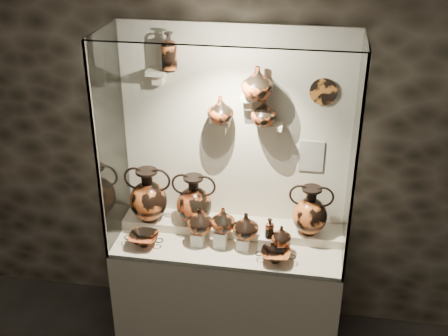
# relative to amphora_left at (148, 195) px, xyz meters

# --- Properties ---
(wall_back) EXTENTS (5.00, 0.02, 3.20)m
(wall_back) POSITION_rel_amphora_left_xyz_m (0.64, 0.20, 0.48)
(wall_back) COLOR black
(wall_back) RESTS_ON ground
(plinth) EXTENTS (1.70, 0.60, 0.80)m
(plinth) POSITION_rel_amphora_left_xyz_m (0.64, -0.12, -0.72)
(plinth) COLOR beige
(plinth) RESTS_ON floor
(front_tier) EXTENTS (1.68, 0.58, 0.03)m
(front_tier) POSITION_rel_amphora_left_xyz_m (0.64, -0.12, -0.30)
(front_tier) COLOR beige
(front_tier) RESTS_ON plinth
(rear_tier) EXTENTS (1.70, 0.25, 0.10)m
(rear_tier) POSITION_rel_amphora_left_xyz_m (0.64, 0.06, -0.27)
(rear_tier) COLOR beige
(rear_tier) RESTS_ON plinth
(back_panel) EXTENTS (1.70, 0.03, 1.60)m
(back_panel) POSITION_rel_amphora_left_xyz_m (0.64, 0.20, 0.48)
(back_panel) COLOR beige
(back_panel) RESTS_ON plinth
(glass_front) EXTENTS (1.70, 0.01, 1.60)m
(glass_front) POSITION_rel_amphora_left_xyz_m (0.64, -0.41, 0.48)
(glass_front) COLOR white
(glass_front) RESTS_ON plinth
(glass_left) EXTENTS (0.01, 0.60, 1.60)m
(glass_left) POSITION_rel_amphora_left_xyz_m (-0.21, -0.12, 0.48)
(glass_left) COLOR white
(glass_left) RESTS_ON plinth
(glass_right) EXTENTS (0.01, 0.60, 1.60)m
(glass_right) POSITION_rel_amphora_left_xyz_m (1.48, -0.12, 0.48)
(glass_right) COLOR white
(glass_right) RESTS_ON plinth
(glass_top) EXTENTS (1.70, 0.60, 0.01)m
(glass_top) POSITION_rel_amphora_left_xyz_m (0.64, -0.12, 1.28)
(glass_top) COLOR white
(glass_top) RESTS_ON back_panel
(frame_post_left) EXTENTS (0.02, 0.02, 1.60)m
(frame_post_left) POSITION_rel_amphora_left_xyz_m (-0.20, -0.41, 0.48)
(frame_post_left) COLOR gray
(frame_post_left) RESTS_ON plinth
(frame_post_right) EXTENTS (0.02, 0.02, 1.60)m
(frame_post_right) POSITION_rel_amphora_left_xyz_m (1.48, -0.41, 0.48)
(frame_post_right) COLOR gray
(frame_post_right) RESTS_ON plinth
(pedestal_a) EXTENTS (0.09, 0.09, 0.10)m
(pedestal_a) POSITION_rel_amphora_left_xyz_m (0.42, -0.17, -0.24)
(pedestal_a) COLOR silver
(pedestal_a) RESTS_ON front_tier
(pedestal_b) EXTENTS (0.09, 0.09, 0.13)m
(pedestal_b) POSITION_rel_amphora_left_xyz_m (0.59, -0.17, -0.22)
(pedestal_b) COLOR silver
(pedestal_b) RESTS_ON front_tier
(pedestal_c) EXTENTS (0.09, 0.09, 0.09)m
(pedestal_c) POSITION_rel_amphora_left_xyz_m (0.76, -0.17, -0.24)
(pedestal_c) COLOR silver
(pedestal_c) RESTS_ON front_tier
(pedestal_d) EXTENTS (0.09, 0.09, 0.12)m
(pedestal_d) POSITION_rel_amphora_left_xyz_m (0.92, -0.17, -0.23)
(pedestal_d) COLOR silver
(pedestal_d) RESTS_ON front_tier
(pedestal_e) EXTENTS (0.09, 0.09, 0.08)m
(pedestal_e) POSITION_rel_amphora_left_xyz_m (1.06, -0.17, -0.25)
(pedestal_e) COLOR silver
(pedestal_e) RESTS_ON front_tier
(bracket_ul) EXTENTS (0.14, 0.12, 0.04)m
(bracket_ul) POSITION_rel_amphora_left_xyz_m (0.09, 0.12, 0.93)
(bracket_ul) COLOR beige
(bracket_ul) RESTS_ON back_panel
(bracket_ca) EXTENTS (0.14, 0.12, 0.04)m
(bracket_ca) POSITION_rel_amphora_left_xyz_m (0.54, 0.12, 0.58)
(bracket_ca) COLOR beige
(bracket_ca) RESTS_ON back_panel
(bracket_cb) EXTENTS (0.10, 0.12, 0.04)m
(bracket_cb) POSITION_rel_amphora_left_xyz_m (0.74, 0.12, 0.78)
(bracket_cb) COLOR beige
(bracket_cb) RESTS_ON back_panel
(bracket_cc) EXTENTS (0.14, 0.12, 0.04)m
(bracket_cc) POSITION_rel_amphora_left_xyz_m (0.92, 0.12, 0.58)
(bracket_cc) COLOR beige
(bracket_cc) RESTS_ON back_panel
(amphora_left) EXTENTS (0.45, 0.45, 0.43)m
(amphora_left) POSITION_rel_amphora_left_xyz_m (0.00, 0.00, 0.00)
(amphora_left) COLOR #BF5824
(amphora_left) RESTS_ON rear_tier
(amphora_mid) EXTENTS (0.35, 0.35, 0.40)m
(amphora_mid) POSITION_rel_amphora_left_xyz_m (0.35, 0.01, -0.02)
(amphora_mid) COLOR #B3471F
(amphora_mid) RESTS_ON rear_tier
(amphora_right) EXTENTS (0.34, 0.34, 0.39)m
(amphora_right) POSITION_rel_amphora_left_xyz_m (1.23, 0.02, -0.02)
(amphora_right) COLOR #BF5824
(amphora_right) RESTS_ON rear_tier
(jug_a) EXTENTS (0.23, 0.23, 0.20)m
(jug_a) POSITION_rel_amphora_left_xyz_m (0.43, -0.15, -0.09)
(jug_a) COLOR #BF5824
(jug_a) RESTS_ON pedestal_a
(jug_b) EXTENTS (0.20, 0.20, 0.19)m
(jug_b) POSITION_rel_amphora_left_xyz_m (0.61, -0.15, -0.06)
(jug_b) COLOR #B3471F
(jug_b) RESTS_ON pedestal_b
(jug_c) EXTENTS (0.25, 0.25, 0.20)m
(jug_c) POSITION_rel_amphora_left_xyz_m (0.77, -0.15, -0.10)
(jug_c) COLOR #BF5824
(jug_c) RESTS_ON pedestal_c
(jug_e) EXTENTS (0.18, 0.18, 0.15)m
(jug_e) POSITION_rel_amphora_left_xyz_m (1.03, -0.18, -0.13)
(jug_e) COLOR #BF5824
(jug_e) RESTS_ON pedestal_e
(lekythos_small) EXTENTS (0.10, 0.10, 0.18)m
(lekythos_small) POSITION_rel_amphora_left_xyz_m (0.95, -0.17, -0.08)
(lekythos_small) COLOR #B3471F
(lekythos_small) RESTS_ON pedestal_d
(kylix_left) EXTENTS (0.33, 0.29, 0.11)m
(kylix_left) POSITION_rel_amphora_left_xyz_m (0.03, -0.25, -0.23)
(kylix_left) COLOR #B3471F
(kylix_left) RESTS_ON front_tier
(kylix_right) EXTENTS (0.34, 0.31, 0.11)m
(kylix_right) POSITION_rel_amphora_left_xyz_m (1.01, -0.29, -0.23)
(kylix_right) COLOR #BF5824
(kylix_right) RESTS_ON front_tier
(lekythos_tall) EXTENTS (0.15, 0.15, 0.30)m
(lekythos_tall) POSITION_rel_amphora_left_xyz_m (0.19, 0.11, 1.10)
(lekythos_tall) COLOR #BF5824
(lekythos_tall) RESTS_ON bracket_ul
(ovoid_vase_a) EXTENTS (0.25, 0.25, 0.19)m
(ovoid_vase_a) POSITION_rel_amphora_left_xyz_m (0.55, 0.08, 0.70)
(ovoid_vase_a) COLOR #B3471F
(ovoid_vase_a) RESTS_ON bracket_ca
(ovoid_vase_b) EXTENTS (0.22, 0.22, 0.23)m
(ovoid_vase_b) POSITION_rel_amphora_left_xyz_m (0.80, 0.06, 0.91)
(ovoid_vase_b) COLOR #B3471F
(ovoid_vase_b) RESTS_ON bracket_cb
(ovoid_vase_c) EXTENTS (0.23, 0.23, 0.19)m
(ovoid_vase_c) POSITION_rel_amphora_left_xyz_m (0.85, 0.08, 0.69)
(ovoid_vase_c) COLOR #B3471F
(ovoid_vase_c) RESTS_ON bracket_cc
(wall_plate) EXTENTS (0.19, 0.02, 0.19)m
(wall_plate) POSITION_rel_amphora_left_xyz_m (1.25, 0.17, 0.84)
(wall_plate) COLOR #B46423
(wall_plate) RESTS_ON back_panel
(info_placard) EXTENTS (0.18, 0.01, 0.24)m
(info_placard) POSITION_rel_amphora_left_xyz_m (1.20, 0.18, 0.34)
(info_placard) COLOR beige
(info_placard) RESTS_ON back_panel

